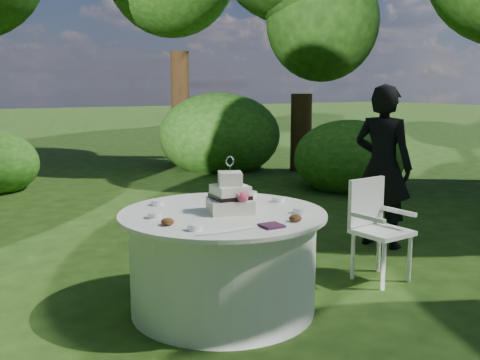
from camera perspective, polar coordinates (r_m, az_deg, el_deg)
name	(u,v)px	position (r m, az deg, el deg)	size (l,w,h in m)	color
ground	(223,309)	(4.45, -1.72, -12.96)	(80.00, 80.00, 0.00)	#19330E
napkins	(272,226)	(3.77, 3.22, -4.66)	(0.14, 0.14, 0.02)	#431C38
feather_plume	(227,231)	(3.66, -1.32, -5.16)	(0.48, 0.07, 0.01)	white
guest	(383,167)	(6.10, 14.30, 1.33)	(0.63, 0.41, 1.72)	black
table	(223,261)	(4.32, -1.75, -8.20)	(1.56, 1.56, 0.77)	silver
cake	(230,197)	(4.19, -0.98, -1.75)	(0.39, 0.39, 0.43)	silver
chair	(375,222)	(5.11, 13.59, -4.12)	(0.48, 0.47, 0.89)	white
votives	(224,207)	(4.28, -1.59, -2.78)	(1.18, 0.95, 0.04)	white
petal_cups	(232,220)	(3.86, -0.79, -4.07)	(0.90, 0.43, 0.05)	#562D16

